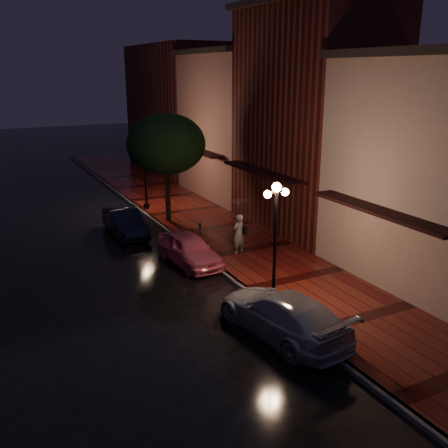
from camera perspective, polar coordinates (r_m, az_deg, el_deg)
ground at (r=22.15m, az=-2.15°, el=-4.17°), size 120.00×120.00×0.00m
sidewalk at (r=23.09m, az=2.91°, el=-3.06°), size 4.50×60.00×0.15m
curb at (r=22.12m, az=-2.15°, el=-3.99°), size 0.25×60.00×0.15m
storefront_near at (r=20.54m, az=23.44°, el=5.08°), size 5.00×8.00×8.50m
storefront_mid at (r=26.10m, az=10.09°, el=11.30°), size 5.00×8.00×11.00m
storefront_far at (r=32.91m, az=1.47°, el=10.97°), size 5.00×8.00×9.00m
storefront_extra at (r=41.88m, az=-5.26°, el=12.93°), size 5.00×12.00×10.00m
streetlamp_near at (r=17.30m, az=5.86°, el=-1.30°), size 0.96×0.36×4.31m
streetlamp_far at (r=29.65m, az=-9.04°, el=6.37°), size 0.96×0.36×4.31m
street_tree at (r=26.67m, az=-6.59°, el=8.85°), size 4.16×4.16×5.80m
pink_car at (r=21.57m, az=-4.00°, el=-2.87°), size 1.90×4.07×1.35m
navy_car at (r=25.83m, az=-11.27°, el=0.25°), size 1.46×4.13×1.36m
silver_car at (r=16.01m, az=6.67°, el=-10.22°), size 2.67×5.18×1.44m
woman_with_umbrella at (r=22.14m, az=1.70°, el=0.78°), size 1.04×1.06×2.51m
parking_meter at (r=22.61m, az=-2.76°, el=-1.13°), size 0.14×0.11×1.34m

